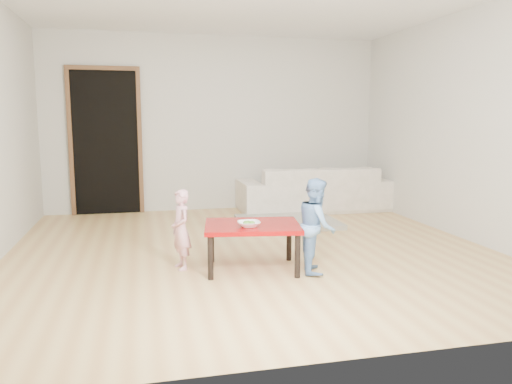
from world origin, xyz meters
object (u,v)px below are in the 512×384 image
object	(u,v)px
child_pink	(181,230)
red_table	(252,247)
sofa	(314,188)
child_blue	(317,225)
basin	(225,228)
bowl	(249,224)

from	to	relation	value
child_pink	red_table	bearing A→B (deg)	59.90
sofa	child_blue	bearing A→B (deg)	71.11
sofa	child_blue	distance (m)	3.08
sofa	basin	size ratio (longest dim) A/B	6.12
red_table	basin	world-z (taller)	red_table
child_pink	basin	xyz separation A→B (m)	(0.63, 1.38, -0.31)
sofa	basin	bearing A→B (deg)	37.08
sofa	bowl	bearing A→B (deg)	60.55
child_pink	child_blue	distance (m)	1.24
child_blue	basin	xyz separation A→B (m)	(-0.55, 1.74, -0.37)
red_table	bowl	distance (m)	0.27
bowl	child_blue	world-z (taller)	child_blue
red_table	basin	xyz separation A→B (m)	(-0.00, 1.55, -0.16)
bowl	basin	world-z (taller)	bowl
bowl	child_blue	size ratio (longest dim) A/B	0.23
basin	bowl	bearing A→B (deg)	-91.83
bowl	sofa	bearing A→B (deg)	60.12
sofa	red_table	distance (m)	3.14
basin	child_blue	bearing A→B (deg)	-72.34
bowl	basin	size ratio (longest dim) A/B	0.54
sofa	child_blue	xyz separation A→B (m)	(-1.02, -2.91, 0.10)
child_pink	bowl	bearing A→B (deg)	49.02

